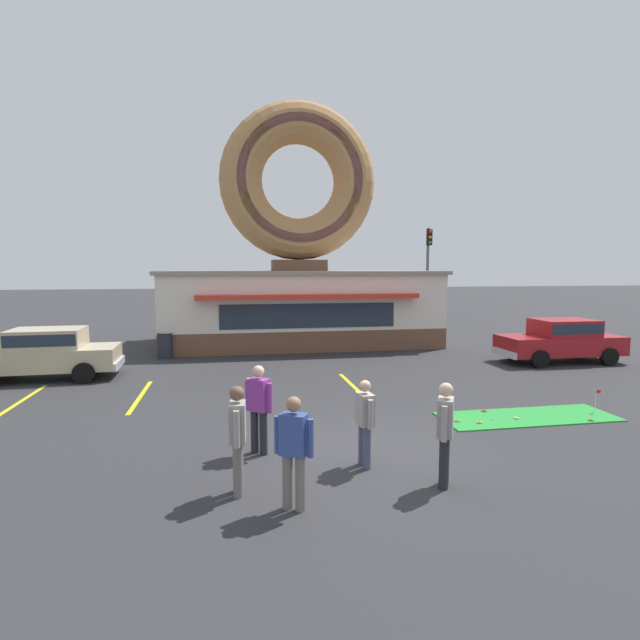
{
  "coord_description": "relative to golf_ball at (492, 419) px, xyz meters",
  "views": [
    {
      "loc": [
        -2.47,
        -8.98,
        3.47
      ],
      "look_at": [
        0.09,
        5.0,
        2.0
      ],
      "focal_mm": 28.0,
      "sensor_mm": 36.0,
      "label": 1
    }
  ],
  "objects": [
    {
      "name": "pedestrian_blue_sweater_man",
      "position": [
        -5.79,
        -2.7,
        0.89
      ],
      "size": [
        0.27,
        0.59,
        1.7
      ],
      "color": "slate",
      "rests_on": "ground"
    },
    {
      "name": "putting_mat",
      "position": [
        0.95,
        0.1,
        -0.04
      ],
      "size": [
        4.12,
        1.41,
        0.03
      ],
      "primitive_type": "cube",
      "color": "green",
      "rests_on": "ground"
    },
    {
      "name": "mini_donut_near_left",
      "position": [
        -0.85,
        0.02,
        -0.0
      ],
      "size": [
        0.13,
        0.13,
        0.04
      ],
      "primitive_type": "torus",
      "color": "#D17F47",
      "rests_on": "putting_mat"
    },
    {
      "name": "car_champagne",
      "position": [
        -11.59,
        6.52,
        0.82
      ],
      "size": [
        4.62,
        2.1,
        1.6
      ],
      "color": "#BCAD89",
      "rests_on": "ground"
    },
    {
      "name": "parking_stripe_far_left",
      "position": [
        -11.3,
        3.78,
        -0.05
      ],
      "size": [
        0.12,
        3.6,
        0.01
      ],
      "primitive_type": "cube",
      "color": "yellow",
      "rests_on": "ground"
    },
    {
      "name": "mini_donut_mid_right",
      "position": [
        -0.42,
        -0.19,
        -0.0
      ],
      "size": [
        0.13,
        0.13,
        0.04
      ],
      "primitive_type": "torus",
      "color": "#D17F47",
      "rests_on": "putting_mat"
    },
    {
      "name": "pedestrian_hooded_kid",
      "position": [
        -5.37,
        -1.06,
        0.88
      ],
      "size": [
        0.49,
        0.43,
        1.68
      ],
      "color": "#232328",
      "rests_on": "ground"
    },
    {
      "name": "car_red",
      "position": [
        6.21,
        6.17,
        0.82
      ],
      "size": [
        4.58,
        2.02,
        1.6
      ],
      "color": "maroon",
      "rests_on": "ground"
    },
    {
      "name": "mini_donut_mid_left",
      "position": [
        0.58,
        -0.03,
        -0.0
      ],
      "size": [
        0.13,
        0.13,
        0.04
      ],
      "primitive_type": "torus",
      "color": "#E5C666",
      "rests_on": "putting_mat"
    },
    {
      "name": "pedestrian_leather_jacket_man",
      "position": [
        -3.59,
        -2.01,
        0.8
      ],
      "size": [
        0.28,
        0.59,
        1.55
      ],
      "color": "#474C66",
      "rests_on": "ground"
    },
    {
      "name": "mini_donut_near_right",
      "position": [
        2.16,
        -0.47,
        -0.0
      ],
      "size": [
        0.13,
        0.13,
        0.04
      ],
      "primitive_type": "torus",
      "color": "#A5724C",
      "rests_on": "putting_mat"
    },
    {
      "name": "parking_stripe_left",
      "position": [
        -8.3,
        3.78,
        -0.05
      ],
      "size": [
        0.12,
        3.6,
        0.01
      ],
      "primitive_type": "cube",
      "color": "yellow",
      "rests_on": "ground"
    },
    {
      "name": "putting_flag_pin",
      "position": [
        2.79,
        0.13,
        0.39
      ],
      "size": [
        0.13,
        0.01,
        0.55
      ],
      "color": "silver",
      "rests_on": "putting_mat"
    },
    {
      "name": "parking_stripe_mid_left",
      "position": [
        -5.3,
        3.78,
        -0.05
      ],
      "size": [
        0.12,
        3.6,
        0.01
      ],
      "primitive_type": "cube",
      "color": "yellow",
      "rests_on": "ground"
    },
    {
      "name": "mini_donut_mid_centre",
      "position": [
        0.15,
        0.65,
        -0.0
      ],
      "size": [
        0.13,
        0.13,
        0.04
      ],
      "primitive_type": "torus",
      "color": "brown",
      "rests_on": "putting_mat"
    },
    {
      "name": "golf_ball",
      "position": [
        0.0,
        0.0,
        0.0
      ],
      "size": [
        0.04,
        0.04,
        0.04
      ],
      "primitive_type": "sphere",
      "color": "white",
      "rests_on": "putting_mat"
    },
    {
      "name": "pedestrian_clipboard_woman",
      "position": [
        -2.55,
        -3.01,
        0.89
      ],
      "size": [
        0.39,
        0.54,
        1.69
      ],
      "color": "#232328",
      "rests_on": "ground"
    },
    {
      "name": "donut_shop_building",
      "position": [
        -2.68,
        12.72,
        3.69
      ],
      "size": [
        12.3,
        6.75,
        10.96
      ],
      "color": "brown",
      "rests_on": "ground"
    },
    {
      "name": "ground_plane",
      "position": [
        -3.41,
        -1.22,
        -0.05
      ],
      "size": [
        160.0,
        160.0,
        0.0
      ],
      "primitive_type": "plane",
      "color": "#2D2D30"
    },
    {
      "name": "trash_bin",
      "position": [
        -8.35,
        9.67,
        0.45
      ],
      "size": [
        0.57,
        0.57,
        0.97
      ],
      "color": "#232833",
      "rests_on": "ground"
    },
    {
      "name": "parking_stripe_centre",
      "position": [
        -2.3,
        3.78,
        -0.05
      ],
      "size": [
        0.12,
        3.6,
        0.01
      ],
      "primitive_type": "cube",
      "color": "yellow",
      "rests_on": "ground"
    },
    {
      "name": "pedestrian_beanie_man",
      "position": [
        -5.01,
        -3.35,
        0.87
      ],
      "size": [
        0.54,
        0.39,
        1.67
      ],
      "color": "slate",
      "rests_on": "ground"
    },
    {
      "name": "traffic_light_pole",
      "position": [
        5.52,
        17.24,
        3.66
      ],
      "size": [
        0.28,
        0.47,
        5.8
      ],
      "color": "#595B60",
      "rests_on": "ground"
    }
  ]
}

